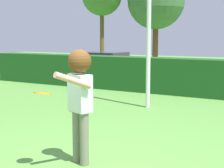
# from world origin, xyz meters

# --- Properties ---
(person) EXTENTS (0.54, 0.83, 1.80)m
(person) POSITION_xyz_m (-0.27, 0.28, 1.17)
(person) COLOR #70725B
(person) RESTS_ON ground
(frisbee) EXTENTS (0.26, 0.26, 0.07)m
(frisbee) POSITION_xyz_m (-0.57, -0.23, 1.17)
(frisbee) COLOR orange
(hedge_row) EXTENTS (18.82, 0.90, 1.25)m
(hedge_row) POSITION_xyz_m (0.00, 7.41, 0.63)
(hedge_row) COLOR #1A4B1A
(hedge_row) RESTS_ON ground
(parked_car_red) EXTENTS (4.28, 1.97, 1.25)m
(parked_car_red) POSITION_xyz_m (-5.95, 10.30, 0.69)
(parked_car_red) COLOR #B21E1E
(parked_car_red) RESTS_ON ground
(birch_tree) EXTENTS (3.72, 3.72, 6.18)m
(birch_tree) POSITION_xyz_m (-6.00, 17.13, 4.29)
(birch_tree) COLOR brown
(birch_tree) RESTS_ON ground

